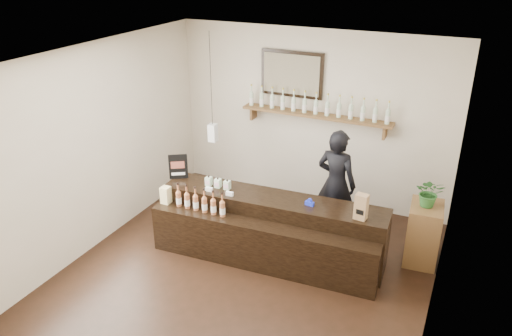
% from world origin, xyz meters
% --- Properties ---
extents(ground, '(5.00, 5.00, 0.00)m').
position_xyz_m(ground, '(0.00, 0.00, 0.00)').
color(ground, black).
rests_on(ground, ground).
extents(room_shell, '(5.00, 5.00, 5.00)m').
position_xyz_m(room_shell, '(0.00, 0.00, 1.70)').
color(room_shell, beige).
rests_on(room_shell, ground).
extents(back_wall_decor, '(2.66, 0.96, 1.69)m').
position_xyz_m(back_wall_decor, '(-0.14, 2.37, 1.75)').
color(back_wall_decor, brown).
rests_on(back_wall_decor, ground).
extents(counter, '(3.10, 0.98, 1.01)m').
position_xyz_m(counter, '(0.09, 0.59, 0.40)').
color(counter, black).
rests_on(counter, ground).
extents(promo_sign, '(0.24, 0.16, 0.37)m').
position_xyz_m(promo_sign, '(-1.34, 0.66, 1.04)').
color(promo_sign, black).
rests_on(promo_sign, counter).
extents(paper_bag, '(0.16, 0.13, 0.33)m').
position_xyz_m(paper_bag, '(1.30, 0.63, 1.02)').
color(paper_bag, '#966C48').
rests_on(paper_bag, counter).
extents(tape_dispenser, '(0.12, 0.06, 0.10)m').
position_xyz_m(tape_dispenser, '(0.62, 0.69, 0.90)').
color(tape_dispenser, '#1B2CC2').
rests_on(tape_dispenser, counter).
extents(side_cabinet, '(0.46, 0.60, 0.83)m').
position_xyz_m(side_cabinet, '(2.00, 1.37, 0.41)').
color(side_cabinet, brown).
rests_on(side_cabinet, ground).
extents(potted_plant, '(0.39, 0.35, 0.39)m').
position_xyz_m(potted_plant, '(2.00, 1.37, 1.02)').
color(potted_plant, '#295E25').
rests_on(potted_plant, side_cabinet).
extents(shopkeeper, '(0.73, 0.54, 1.83)m').
position_xyz_m(shopkeeper, '(0.72, 1.55, 0.92)').
color(shopkeeper, black).
rests_on(shopkeeper, ground).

